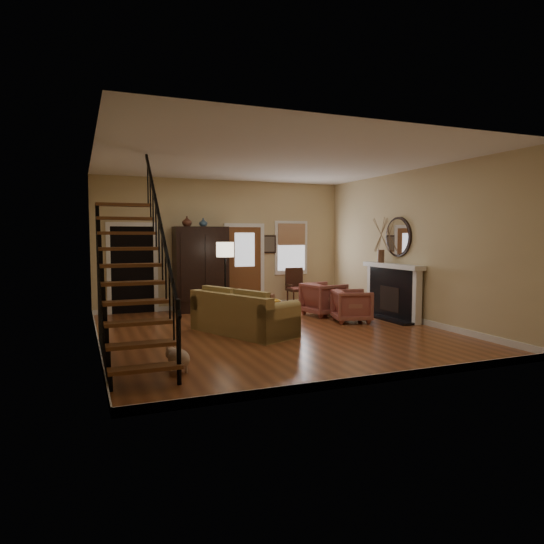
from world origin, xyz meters
name	(u,v)px	position (x,y,z in m)	size (l,w,h in m)	color
room	(228,252)	(-0.41, 1.76, 1.51)	(7.00, 7.33, 3.30)	brown
staircase	(132,255)	(-2.78, -1.30, 1.60)	(0.94, 2.80, 3.20)	brown
fireplace	(394,286)	(3.13, 0.50, 0.74)	(0.33, 1.95, 2.30)	black
armoire	(201,269)	(-0.70, 3.15, 1.05)	(1.30, 0.60, 2.10)	black
vase_a	(187,221)	(-1.05, 3.05, 2.22)	(0.24, 0.24, 0.25)	#4C2619
vase_b	(203,222)	(-0.65, 3.05, 2.21)	(0.20, 0.20, 0.21)	#334C60
sofa	(243,313)	(-0.59, 0.17, 0.40)	(0.92, 2.13, 0.80)	#A4874A
coffee_table	(272,316)	(0.19, 0.63, 0.22)	(0.66, 1.13, 0.43)	brown
bowl	(271,302)	(0.24, 0.78, 0.48)	(0.39, 0.39, 0.09)	orange
books	(272,307)	(0.07, 0.33, 0.46)	(0.21, 0.28, 0.05)	beige
armchair_left	(352,306)	(1.99, 0.44, 0.35)	(0.76, 0.78, 0.71)	maroon
armchair_right	(324,299)	(1.83, 1.44, 0.39)	(0.83, 0.86, 0.78)	maroon
floor_lamp	(225,280)	(-0.43, 1.92, 0.87)	(0.40, 0.40, 1.73)	black
side_chair	(297,288)	(1.85, 2.95, 0.51)	(0.54, 0.54, 1.02)	#361C11
dog	(179,360)	(-2.26, -2.03, 0.17)	(0.27, 0.46, 0.33)	#D4B090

